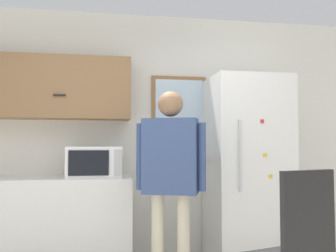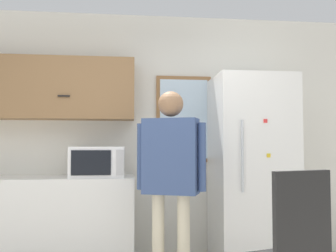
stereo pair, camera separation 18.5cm
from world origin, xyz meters
name	(u,v)px [view 2 (the right image)]	position (x,y,z in m)	size (l,w,h in m)	color
back_wall	(135,134)	(0.00, 2.09, 1.35)	(6.00, 0.06, 2.70)	silver
counter	(22,224)	(-1.11, 1.76, 0.46)	(2.19, 0.61, 0.91)	silver
upper_cabinets	(29,88)	(-1.11, 1.91, 1.82)	(2.19, 0.33, 0.65)	olive
microwave	(98,162)	(-0.37, 1.67, 1.06)	(0.53, 0.41, 0.30)	white
person	(171,165)	(0.30, 1.18, 1.05)	(0.59, 0.38, 1.71)	beige
refrigerator	(252,170)	(1.21, 1.69, 0.97)	(0.79, 0.75, 1.95)	white
chair	(291,248)	(0.95, 0.20, 0.58)	(0.57, 0.57, 1.07)	black
window	(184,119)	(0.55, 2.05, 1.52)	(0.62, 0.05, 0.97)	olive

